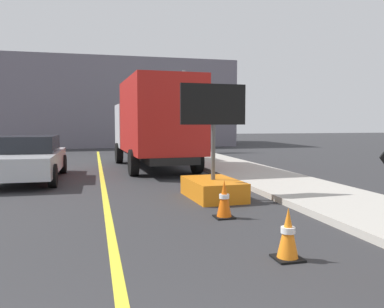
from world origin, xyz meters
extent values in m
cube|color=#B2ADA3|center=(4.98, 6.00, 0.07)|extent=(2.48, 48.00, 0.14)
cube|color=yellow|center=(0.00, 6.00, 0.00)|extent=(0.14, 36.00, 0.01)
cube|color=orange|center=(2.49, 7.65, 0.23)|extent=(1.20, 1.86, 0.45)
cylinder|color=#4C4C4C|center=(2.49, 7.65, 1.10)|extent=(0.10, 0.10, 1.30)
cube|color=black|center=(2.49, 7.65, 2.23)|extent=(1.60, 0.17, 0.95)
sphere|color=yellow|center=(3.04, 7.74, 2.23)|extent=(0.09, 0.09, 0.09)
sphere|color=yellow|center=(2.74, 7.72, 2.23)|extent=(0.09, 0.09, 0.09)
sphere|color=yellow|center=(2.44, 7.70, 2.23)|extent=(0.09, 0.09, 0.09)
sphere|color=yellow|center=(2.14, 7.68, 2.23)|extent=(0.09, 0.09, 0.09)
sphere|color=yellow|center=(1.97, 7.67, 2.41)|extent=(0.09, 0.09, 0.09)
sphere|color=yellow|center=(1.97, 7.67, 2.04)|extent=(0.09, 0.09, 0.09)
cube|color=black|center=(2.08, 14.23, 0.57)|extent=(1.97, 6.95, 0.25)
cube|color=silver|center=(1.96, 16.70, 1.65)|extent=(2.44, 2.04, 1.90)
cube|color=red|center=(2.13, 13.18, 2.04)|extent=(2.57, 4.79, 2.68)
cylinder|color=black|center=(0.84, 16.51, 0.45)|extent=(0.32, 0.91, 0.90)
cylinder|color=black|center=(3.09, 16.62, 0.45)|extent=(0.32, 0.91, 0.90)
cylinder|color=black|center=(1.05, 12.11, 0.45)|extent=(0.32, 0.91, 0.90)
cylinder|color=black|center=(3.30, 12.22, 0.45)|extent=(0.32, 0.91, 0.90)
cube|color=silver|center=(-2.22, 11.83, 0.58)|extent=(1.90, 4.85, 0.60)
cube|color=black|center=(-2.21, 12.08, 1.13)|extent=(1.64, 2.20, 0.50)
cylinder|color=black|center=(-1.36, 10.23, 0.33)|extent=(0.23, 0.66, 0.66)
cylinder|color=black|center=(-1.32, 13.42, 0.33)|extent=(0.23, 0.66, 0.66)
cylinder|color=black|center=(-3.07, 13.44, 0.33)|extent=(0.23, 0.66, 0.66)
cylinder|color=gray|center=(5.19, 22.52, 2.50)|extent=(0.18, 0.18, 5.00)
cube|color=#0F6033|center=(3.79, 22.50, 4.15)|extent=(2.60, 0.10, 1.30)
cube|color=white|center=(3.79, 22.53, 4.15)|extent=(1.82, 0.04, 0.18)
cube|color=slate|center=(0.53, 32.13, 3.25)|extent=(19.67, 9.98, 6.49)
cube|color=black|center=(2.20, 3.39, 0.01)|extent=(0.36, 0.36, 0.03)
cone|color=orange|center=(2.20, 3.39, 0.36)|extent=(0.28, 0.28, 0.66)
cylinder|color=white|center=(2.20, 3.39, 0.39)|extent=(0.19, 0.19, 0.08)
cube|color=black|center=(2.13, 5.75, 0.01)|extent=(0.36, 0.36, 0.03)
cone|color=#EA5B0C|center=(2.13, 5.75, 0.38)|extent=(0.28, 0.28, 0.69)
cylinder|color=white|center=(2.13, 5.75, 0.41)|extent=(0.19, 0.19, 0.08)
camera|label=1|loc=(-0.24, -1.20, 1.79)|focal=36.84mm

